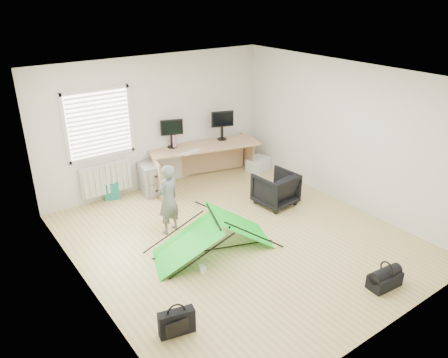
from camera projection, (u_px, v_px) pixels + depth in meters
ground at (238, 238)px, 7.38m from camera, size 5.50×5.50×0.00m
back_wall at (156, 123)px, 8.86m from camera, size 5.00×0.02×2.70m
window at (99, 124)px, 8.11m from camera, size 1.20×0.06×1.20m
radiator at (106, 179)px, 8.53m from camera, size 1.00×0.12×0.60m
desk at (204, 163)px, 9.40m from camera, size 2.48×1.30×0.81m
filing_cabinet at (151, 179)px, 8.86m from camera, size 0.47×0.59×0.63m
monitor_left at (172, 137)px, 9.03m from camera, size 0.47×0.24×0.44m
monitor_right at (222, 129)px, 9.49m from camera, size 0.50×0.26×0.47m
keyboard at (191, 152)px, 8.85m from camera, size 0.46×0.26×0.02m
thermos at (174, 141)px, 9.04m from camera, size 0.09×0.09×0.28m
office_chair at (275, 189)px, 8.39m from camera, size 0.75×0.77×0.65m
person at (168, 199)px, 7.34m from camera, size 0.51×0.41×1.23m
kite at (214, 233)px, 6.92m from camera, size 2.18×1.51×0.62m
storage_crate at (258, 164)px, 10.02m from camera, size 0.61×0.50×0.29m
tote_bag at (112, 191)px, 8.65m from camera, size 0.31×0.21×0.34m
laptop_bag at (177, 322)px, 5.30m from camera, size 0.47×0.24×0.34m
white_box at (202, 268)px, 6.51m from camera, size 0.11×0.11×0.09m
duffel_bag at (385, 280)px, 6.16m from camera, size 0.51×0.29×0.21m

